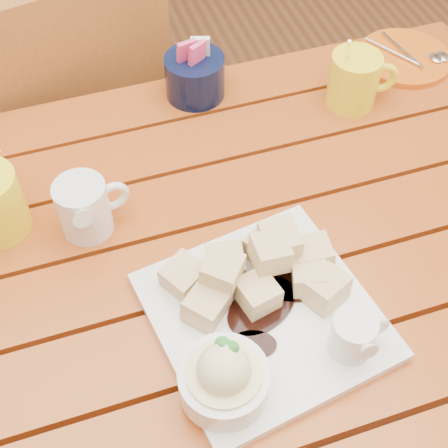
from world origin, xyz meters
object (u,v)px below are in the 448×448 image
object	(u,v)px
table	(212,298)
orange_saucer	(405,57)
dessert_plate	(258,319)
coffee_mug_right	(355,79)
chair_far	(64,139)

from	to	relation	value
table	orange_saucer	distance (m)	0.57
dessert_plate	coffee_mug_right	size ratio (longest dim) A/B	2.20
orange_saucer	chair_far	size ratio (longest dim) A/B	0.18
dessert_plate	orange_saucer	bearing A→B (deg)	44.36
table	coffee_mug_right	world-z (taller)	coffee_mug_right
table	chair_far	xyz separation A→B (m)	(-0.16, 0.56, -0.13)
orange_saucer	chair_far	bearing A→B (deg)	158.03
coffee_mug_right	dessert_plate	bearing A→B (deg)	-118.75
table	orange_saucer	bearing A→B (deg)	33.42
coffee_mug_right	orange_saucer	bearing A→B (deg)	38.40
dessert_plate	coffee_mug_right	bearing A→B (deg)	50.08
dessert_plate	orange_saucer	xyz separation A→B (m)	(0.45, 0.44, -0.03)
dessert_plate	chair_far	bearing A→B (deg)	104.72
coffee_mug_right	orange_saucer	size ratio (longest dim) A/B	0.82
dessert_plate	coffee_mug_right	xyz separation A→B (m)	(0.31, 0.37, 0.02)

